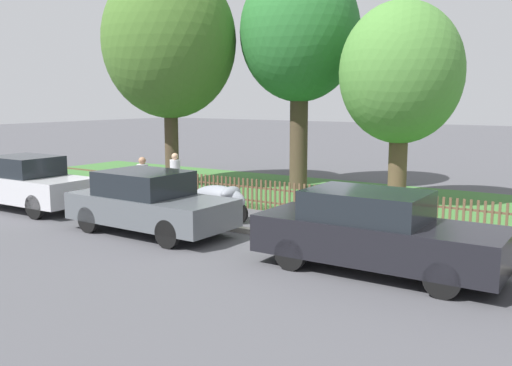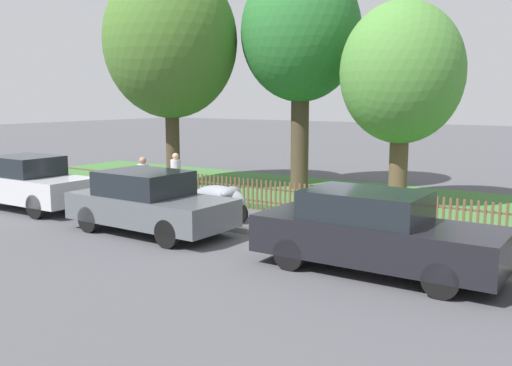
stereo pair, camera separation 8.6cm
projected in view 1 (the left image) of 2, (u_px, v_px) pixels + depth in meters
ground_plane at (344, 250)px, 12.32m from camera, size 120.00×120.00×0.00m
kerb_stone at (347, 246)px, 12.39m from camera, size 34.47×0.20×0.12m
grass_strip at (429, 206)px, 17.32m from camera, size 34.47×6.82×0.01m
park_fence at (389, 209)px, 14.45m from camera, size 34.47×0.05×0.90m
parked_car_silver_hatchback at (29, 183)px, 16.61m from camera, size 4.00×1.73×1.57m
parked_car_black_saloon at (149, 202)px, 13.74m from camera, size 4.22×1.83×1.50m
parked_car_navy_estate at (375, 232)px, 10.65m from camera, size 4.61×1.73×1.54m
covered_motorcycle at (220, 199)px, 15.07m from camera, size 1.78×0.81×0.96m
tree_nearest_kerb at (169, 42)px, 20.18m from camera, size 4.74×4.74×7.97m
tree_behind_motorcycle at (300, 34)px, 19.82m from camera, size 4.19×4.19×7.92m
tree_mid_park at (401, 74)px, 16.89m from camera, size 3.66×3.66×6.09m
pedestrian_near_fence at (175, 175)px, 17.55m from camera, size 0.45×0.45×1.57m
pedestrian_by_lamp at (143, 181)px, 16.24m from camera, size 0.44×0.44×1.59m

